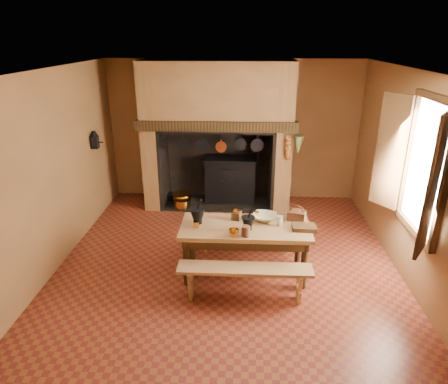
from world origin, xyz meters
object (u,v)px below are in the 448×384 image
(work_table, at_px, (245,234))
(mixing_bowl, at_px, (265,217))
(bench_front, at_px, (245,276))
(coffee_grinder, at_px, (237,215))
(wicker_basket, at_px, (297,215))
(iron_range, at_px, (231,179))

(work_table, distance_m, mixing_bowl, 0.38)
(work_table, relative_size, bench_front, 1.04)
(bench_front, distance_m, coffee_grinder, 0.94)
(mixing_bowl, bearing_deg, wicker_basket, 2.50)
(mixing_bowl, relative_size, wicker_basket, 1.20)
(work_table, relative_size, wicker_basket, 6.30)
(wicker_basket, bearing_deg, mixing_bowl, -160.34)
(iron_range, distance_m, bench_front, 3.31)
(work_table, height_order, mixing_bowl, mixing_bowl)
(bench_front, xyz_separation_m, coffee_grinder, (-0.13, 0.80, 0.48))
(mixing_bowl, height_order, wicker_basket, wicker_basket)
(bench_front, bearing_deg, work_table, 90.00)
(iron_range, relative_size, bench_front, 0.93)
(work_table, height_order, bench_front, work_table)
(iron_range, distance_m, coffee_grinder, 2.53)
(mixing_bowl, bearing_deg, bench_front, -108.58)
(coffee_grinder, bearing_deg, work_table, -40.17)
(work_table, relative_size, coffee_grinder, 9.77)
(work_table, xyz_separation_m, bench_front, (0.00, -0.59, -0.29))
(iron_range, relative_size, work_table, 0.90)
(mixing_bowl, bearing_deg, work_table, -141.80)
(coffee_grinder, bearing_deg, mixing_bowl, 18.97)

